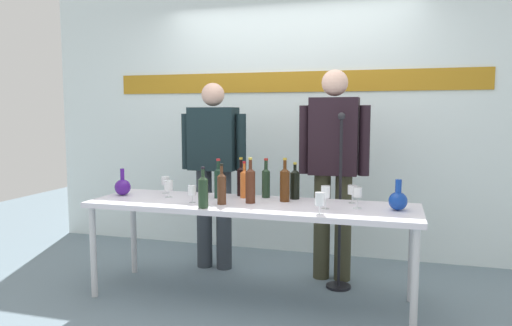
{
  "coord_description": "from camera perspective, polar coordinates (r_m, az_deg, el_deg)",
  "views": [
    {
      "loc": [
        1.03,
        -3.37,
        1.42
      ],
      "look_at": [
        0.0,
        0.15,
        1.03
      ],
      "focal_mm": 33.42,
      "sensor_mm": 36.0,
      "label": 1
    }
  ],
  "objects": [
    {
      "name": "decanter_blue_left",
      "position": [
        4.06,
        -15.68,
        -2.75
      ],
      "size": [
        0.13,
        0.13,
        0.22
      ],
      "color": "#471A87",
      "rests_on": "display_table"
    },
    {
      "name": "wine_glass_left_0",
      "position": [
        4.06,
        -10.78,
        -2.14
      ],
      "size": [
        0.07,
        0.07,
        0.14
      ],
      "color": "white",
      "rests_on": "display_table"
    },
    {
      "name": "wine_bottle_0",
      "position": [
        3.78,
        -4.52,
        -2.22
      ],
      "size": [
        0.07,
        0.07,
        0.31
      ],
      "color": "#153022",
      "rests_on": "display_table"
    },
    {
      "name": "wine_glass_left_2",
      "position": [
        3.87,
        -10.42,
        -2.69
      ],
      "size": [
        0.07,
        0.07,
        0.14
      ],
      "color": "white",
      "rests_on": "display_table"
    },
    {
      "name": "display_table",
      "position": [
        3.6,
        -0.67,
        -5.67
      ],
      "size": [
        2.47,
        0.69,
        0.75
      ],
      "color": "silver",
      "rests_on": "ground"
    },
    {
      "name": "wine_bottle_5",
      "position": [
        3.52,
        -4.13,
        -2.93
      ],
      "size": [
        0.07,
        0.07,
        0.3
      ],
      "color": "#502E1B",
      "rests_on": "display_table"
    },
    {
      "name": "wine_glass_right_3",
      "position": [
        3.44,
        12.06,
        -3.5
      ],
      "size": [
        0.06,
        0.06,
        0.15
      ],
      "color": "white",
      "rests_on": "display_table"
    },
    {
      "name": "wine_bottle_6",
      "position": [
        3.79,
        1.2,
        -2.19
      ],
      "size": [
        0.06,
        0.06,
        0.32
      ],
      "color": "#1E3521",
      "rests_on": "display_table"
    },
    {
      "name": "wine_glass_right_0",
      "position": [
        3.2,
        7.63,
        -4.35
      ],
      "size": [
        0.06,
        0.06,
        0.15
      ],
      "color": "white",
      "rests_on": "display_table"
    },
    {
      "name": "microphone_stand",
      "position": [
        3.93,
        9.95,
        -8.05
      ],
      "size": [
        0.2,
        0.2,
        1.42
      ],
      "color": "black",
      "rests_on": "ground"
    },
    {
      "name": "ground_plane",
      "position": [
        3.8,
        -0.66,
        -15.93
      ],
      "size": [
        10.0,
        10.0,
        0.0
      ],
      "primitive_type": "plane",
      "color": "slate"
    },
    {
      "name": "presenter_right",
      "position": [
        4.04,
        9.26,
        0.24
      ],
      "size": [
        0.59,
        0.22,
        1.78
      ],
      "color": "#383725",
      "rests_on": "ground"
    },
    {
      "name": "wine_bottle_7",
      "position": [
        3.56,
        -0.72,
        -2.55
      ],
      "size": [
        0.07,
        0.07,
        0.34
      ],
      "color": "#4E2617",
      "rests_on": "display_table"
    },
    {
      "name": "decanter_blue_right",
      "position": [
        3.45,
        16.64,
        -4.25
      ],
      "size": [
        0.13,
        0.13,
        0.22
      ],
      "color": "#133B9F",
      "rests_on": "display_table"
    },
    {
      "name": "wine_bottle_1",
      "position": [
        3.4,
        -6.35,
        -3.32
      ],
      "size": [
        0.07,
        0.07,
        0.29
      ],
      "color": "#223923",
      "rests_on": "display_table"
    },
    {
      "name": "presenter_left",
      "position": [
        4.31,
        -5.1,
        0.01
      ],
      "size": [
        0.61,
        0.22,
        1.68
      ],
      "color": "#30373E",
      "rests_on": "ground"
    },
    {
      "name": "wine_bottle_4",
      "position": [
        3.79,
        -1.4,
        -2.37
      ],
      "size": [
        0.07,
        0.07,
        0.29
      ],
      "color": "orange",
      "rests_on": "display_table"
    },
    {
      "name": "wine_glass_right_2",
      "position": [
        3.63,
        11.45,
        -3.2
      ],
      "size": [
        0.07,
        0.07,
        0.14
      ],
      "color": "white",
      "rests_on": "display_table"
    },
    {
      "name": "wine_bottle_2",
      "position": [
        3.74,
        4.67,
        -2.42
      ],
      "size": [
        0.07,
        0.07,
        0.29
      ],
      "color": "black",
      "rests_on": "display_table"
    },
    {
      "name": "wine_bottle_3",
      "position": [
        3.88,
        -1.81,
        -2.04
      ],
      "size": [
        0.07,
        0.07,
        0.31
      ],
      "color": "black",
      "rests_on": "display_table"
    },
    {
      "name": "wine_glass_left_1",
      "position": [
        3.61,
        -7.66,
        -3.28
      ],
      "size": [
        0.06,
        0.06,
        0.13
      ],
      "color": "white",
      "rests_on": "display_table"
    },
    {
      "name": "wine_glass_right_1",
      "position": [
        3.38,
        8.33,
        -3.5
      ],
      "size": [
        0.06,
        0.06,
        0.16
      ],
      "color": "white",
      "rests_on": "display_table"
    },
    {
      "name": "wine_bottle_8",
      "position": [
        3.63,
        3.46,
        -2.45
      ],
      "size": [
        0.07,
        0.07,
        0.33
      ],
      "color": "#4C270E",
      "rests_on": "display_table"
    },
    {
      "name": "back_wall",
      "position": [
        4.85,
        4.09,
        6.98
      ],
      "size": [
        5.32,
        0.11,
        3.0
      ],
      "color": "white",
      "rests_on": "ground"
    }
  ]
}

